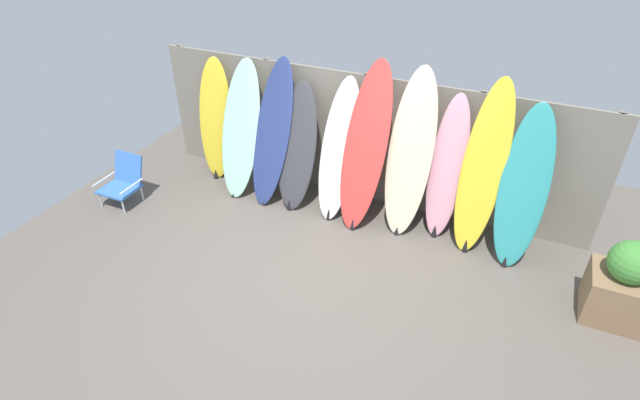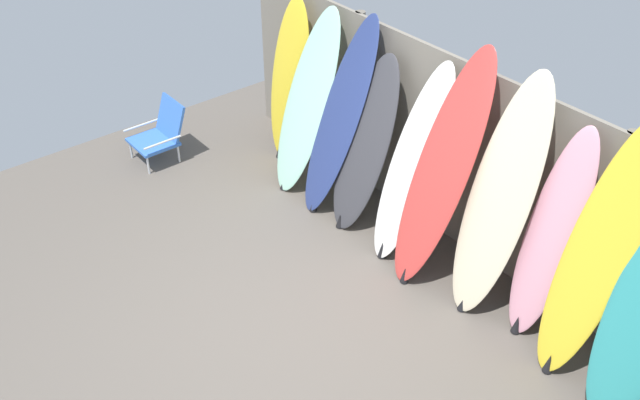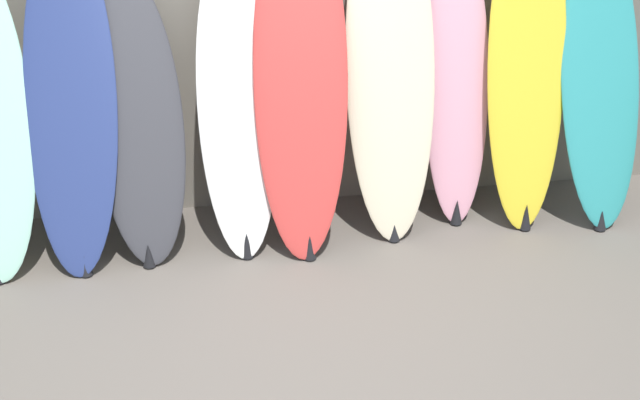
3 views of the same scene
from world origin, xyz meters
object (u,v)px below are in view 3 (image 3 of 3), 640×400
at_px(surfboard_navy_2, 71,105).
at_px(surfboard_charcoal_3, 138,122).
at_px(surfboard_red_5, 301,80).
at_px(surfboard_yellow_8, 527,66).
at_px(surfboard_cream_6, 390,72).
at_px(surfboard_teal_9, 600,79).
at_px(surfboard_pink_7, 456,85).
at_px(surfboard_white_4, 238,105).

distance_m(surfboard_navy_2, surfboard_charcoal_3, 0.39).
distance_m(surfboard_red_5, surfboard_yellow_8, 1.43).
xyz_separation_m(surfboard_red_5, surfboard_cream_6, (0.56, 0.07, -0.01)).
relative_size(surfboard_navy_2, surfboard_teal_9, 1.04).
bearing_deg(surfboard_cream_6, surfboard_teal_9, -1.46).
xyz_separation_m(surfboard_navy_2, surfboard_pink_7, (2.34, 0.13, -0.06)).
bearing_deg(surfboard_white_4, surfboard_navy_2, -178.64).
height_order(surfboard_red_5, surfboard_teal_9, surfboard_red_5).
bearing_deg(surfboard_white_4, surfboard_yellow_8, 1.10).
height_order(surfboard_navy_2, surfboard_charcoal_3, surfboard_navy_2).
bearing_deg(surfboard_red_5, surfboard_charcoal_3, 178.93).
xyz_separation_m(surfboard_white_4, surfboard_teal_9, (2.28, -0.01, 0.04)).
height_order(surfboard_charcoal_3, surfboard_cream_6, surfboard_cream_6).
relative_size(surfboard_white_4, surfboard_red_5, 0.86).
relative_size(surfboard_pink_7, surfboard_yellow_8, 0.87).
bearing_deg(surfboard_white_4, surfboard_pink_7, 4.60).
bearing_deg(surfboard_pink_7, surfboard_white_4, -175.40).
xyz_separation_m(surfboard_red_5, surfboard_yellow_8, (1.43, 0.08, -0.01)).
bearing_deg(surfboard_pink_7, surfboard_cream_6, -168.93).
bearing_deg(surfboard_white_4, surfboard_charcoal_3, -177.67).
bearing_deg(surfboard_teal_9, surfboard_cream_6, 178.54).
relative_size(surfboard_charcoal_3, surfboard_pink_7, 0.92).
bearing_deg(surfboard_pink_7, surfboard_yellow_8, -10.40).
xyz_separation_m(surfboard_pink_7, surfboard_yellow_8, (0.42, -0.08, 0.13)).
distance_m(surfboard_white_4, surfboard_pink_7, 1.39).
height_order(surfboard_white_4, surfboard_cream_6, surfboard_cream_6).
bearing_deg(surfboard_charcoal_3, surfboard_pink_7, 3.92).
bearing_deg(surfboard_navy_2, surfboard_red_5, -0.83).
distance_m(surfboard_white_4, surfboard_cream_6, 0.95).
xyz_separation_m(surfboard_navy_2, surfboard_cream_6, (1.89, 0.05, 0.08)).
xyz_separation_m(surfboard_yellow_8, surfboard_teal_9, (0.48, -0.05, -0.10)).
xyz_separation_m(surfboard_charcoal_3, surfboard_white_4, (0.59, 0.02, 0.06)).
relative_size(surfboard_white_4, surfboard_cream_6, 0.87).
bearing_deg(surfboard_navy_2, surfboard_pink_7, 3.28).
relative_size(surfboard_white_4, surfboard_pink_7, 1.00).
xyz_separation_m(surfboard_white_4, surfboard_red_5, (0.38, -0.04, 0.15)).
bearing_deg(surfboard_teal_9, surfboard_white_4, 179.72).
relative_size(surfboard_navy_2, surfboard_pink_7, 1.07).
distance_m(surfboard_white_4, surfboard_teal_9, 2.28).
height_order(surfboard_yellow_8, surfboard_teal_9, surfboard_yellow_8).
distance_m(surfboard_charcoal_3, surfboard_red_5, 0.99).
distance_m(surfboard_cream_6, surfboard_pink_7, 0.48).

